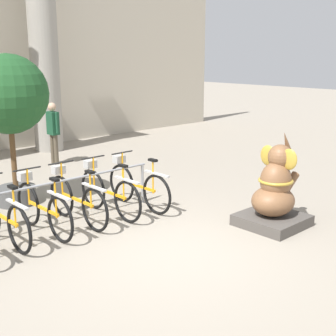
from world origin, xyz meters
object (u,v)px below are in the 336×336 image
bicycle_5 (137,185)px  potted_tree (9,100)px  bicycle_1 (2,216)px  elephant_statue (275,194)px  bicycle_4 (108,192)px  bicycle_3 (76,199)px  person_pedestrian (53,128)px  bicycle_2 (42,208)px

bicycle_5 → potted_tree: size_ratio=0.62×
bicycle_1 → elephant_statue: 4.29m
elephant_statue → potted_tree: potted_tree is taller
bicycle_5 → elephant_statue: size_ratio=1.10×
bicycle_1 → bicycle_4: (1.90, -0.05, 0.00)m
bicycle_3 → bicycle_5: same height
person_pedestrian → bicycle_1: bearing=-128.1°
bicycle_2 → bicycle_5: bearing=-1.2°
bicycle_5 → potted_tree: bearing=132.1°
bicycle_2 → elephant_statue: 3.75m
bicycle_3 → person_pedestrian: (1.91, 4.07, 0.52)m
bicycle_1 → bicycle_5: same height
person_pedestrian → bicycle_2: bearing=-121.9°
bicycle_3 → elephant_statue: bearing=-44.8°
bicycle_5 → potted_tree: 2.78m
potted_tree → person_pedestrian: bearing=47.7°
bicycle_1 → elephant_statue: elephant_statue is taller
bicycle_4 → elephant_statue: 2.85m
bicycle_2 → bicycle_3: (0.63, 0.02, 0.00)m
elephant_statue → potted_tree: bearing=123.4°
bicycle_5 → potted_tree: potted_tree is taller
bicycle_1 → bicycle_3: same height
bicycle_3 → potted_tree: bearing=99.7°
bicycle_3 → person_pedestrian: bearing=64.8°
elephant_statue → person_pedestrian: same height
bicycle_3 → bicycle_4: 0.64m
elephant_statue → person_pedestrian: bearing=93.8°
elephant_statue → person_pedestrian: 6.41m
bicycle_2 → bicycle_4: bearing=-0.6°
bicycle_4 → bicycle_2: bearing=179.4°
bicycle_4 → person_pedestrian: bearing=72.7°
elephant_statue → bicycle_3: bearing=135.2°
bicycle_2 → bicycle_3: same height
bicycle_2 → potted_tree: bearing=78.2°
bicycle_3 → elephant_statue: elephant_statue is taller
bicycle_4 → person_pedestrian: person_pedestrian is taller
potted_tree → elephant_statue: bearing=-56.6°
bicycle_5 → person_pedestrian: size_ratio=1.10×
bicycle_2 → person_pedestrian: size_ratio=1.10×
bicycle_1 → bicycle_4: bearing=-1.4°
bicycle_2 → elephant_statue: size_ratio=1.10×
bicycle_2 → bicycle_1: bearing=176.8°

